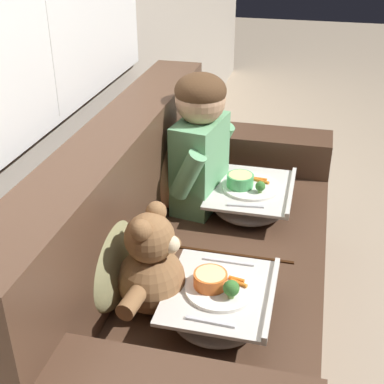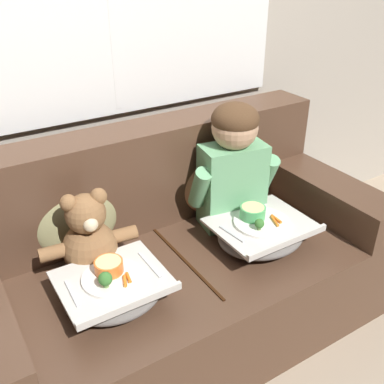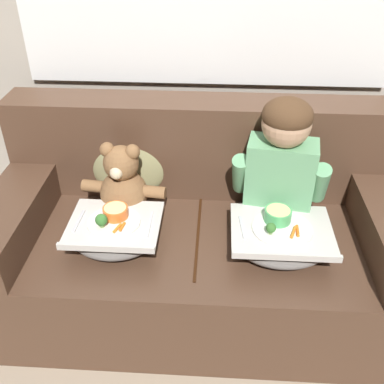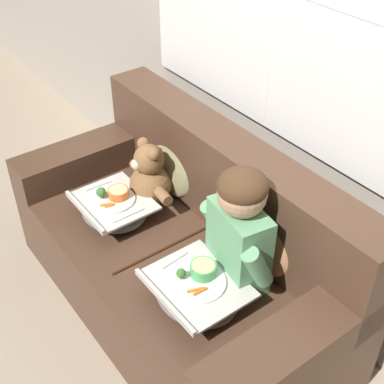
% 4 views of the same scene
% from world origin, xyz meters
% --- Properties ---
extents(ground_plane, '(14.00, 14.00, 0.00)m').
position_xyz_m(ground_plane, '(0.00, 0.00, 0.00)').
color(ground_plane, tan).
extents(couch, '(1.82, 0.88, 0.90)m').
position_xyz_m(couch, '(0.00, 0.06, 0.33)').
color(couch, '#4C3323').
rests_on(couch, ground_plane).
extents(throw_pillow_behind_child, '(0.40, 0.19, 0.42)m').
position_xyz_m(throw_pillow_behind_child, '(0.34, 0.25, 0.63)').
color(throw_pillow_behind_child, '#B2754C').
rests_on(throw_pillow_behind_child, couch).
extents(throw_pillow_behind_teddy, '(0.38, 0.18, 0.39)m').
position_xyz_m(throw_pillow_behind_teddy, '(-0.34, 0.25, 0.63)').
color(throw_pillow_behind_teddy, '#898456').
rests_on(throw_pillow_behind_teddy, couch).
extents(child_figure, '(0.43, 0.23, 0.58)m').
position_xyz_m(child_figure, '(0.34, 0.10, 0.76)').
color(child_figure, '#66A370').
rests_on(child_figure, couch).
extents(teddy_bear, '(0.39, 0.27, 0.36)m').
position_xyz_m(teddy_bear, '(-0.35, 0.10, 0.59)').
color(teddy_bear, brown).
rests_on(teddy_bear, couch).
extents(lap_tray_child, '(0.41, 0.34, 0.17)m').
position_xyz_m(lap_tray_child, '(0.34, -0.12, 0.50)').
color(lap_tray_child, slate).
rests_on(lap_tray_child, child_figure).
extents(lap_tray_teddy, '(0.38, 0.33, 0.18)m').
position_xyz_m(lap_tray_teddy, '(-0.34, -0.12, 0.50)').
color(lap_tray_teddy, slate).
rests_on(lap_tray_teddy, teddy_bear).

